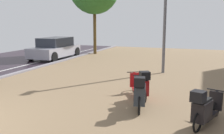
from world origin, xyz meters
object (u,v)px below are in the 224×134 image
(scooter_far, at_px, (141,85))
(lamp_post, at_px, (165,6))
(scooter_near, at_px, (140,93))
(scooter_mid, at_px, (205,109))
(parked_car_far, at_px, (55,48))

(scooter_far, bearing_deg, lamp_post, 89.69)
(scooter_near, relative_size, scooter_mid, 1.13)
(scooter_near, bearing_deg, parked_car_far, 134.34)
(scooter_far, height_order, parked_car_far, parked_car_far)
(scooter_near, distance_m, scooter_mid, 1.84)
(parked_car_far, bearing_deg, scooter_mid, -42.34)
(scooter_mid, xyz_separation_m, parked_car_far, (-9.41, 8.58, 0.22))
(scooter_mid, bearing_deg, scooter_near, 157.99)
(scooter_near, relative_size, scooter_far, 1.19)
(scooter_mid, bearing_deg, lamp_post, 107.24)
(scooter_near, bearing_deg, scooter_mid, -22.01)
(scooter_near, distance_m, parked_car_far, 11.03)
(scooter_near, distance_m, lamp_post, 6.01)
(scooter_far, relative_size, parked_car_far, 0.39)
(parked_car_far, bearing_deg, scooter_near, -45.66)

